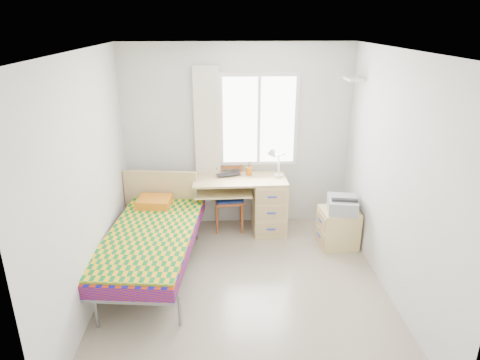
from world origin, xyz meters
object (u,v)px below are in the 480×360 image
bed (151,236)px  chair (229,194)px  printer (342,204)px  desk (264,202)px  cabinet (338,228)px

bed → chair: size_ratio=2.43×
bed → printer: 2.46m
bed → desk: 1.74m
bed → printer: size_ratio=4.67×
desk → chair: bearing=162.7°
chair → cabinet: bearing=-30.6°
desk → chair: (-0.49, 0.14, 0.08)m
cabinet → desk: bearing=148.7°
chair → bed: bearing=-137.6°
desk → chair: chair is taller
chair → printer: size_ratio=1.92×
desk → bed: bearing=-147.2°
bed → cabinet: size_ratio=4.26×
chair → cabinet: (1.43, -0.63, -0.25)m
desk → cabinet: 1.08m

